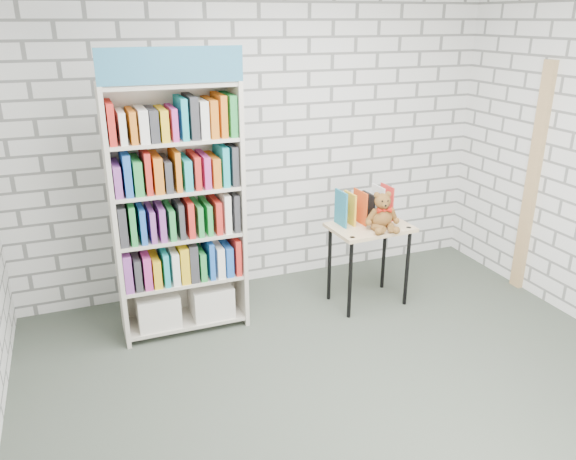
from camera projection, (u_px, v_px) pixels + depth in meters
name	position (u px, v px, depth m)	size (l,w,h in m)	color
ground	(357.00, 395.00, 3.86)	(4.50, 4.50, 0.00)	#3F473C
room_shell	(370.00, 138.00, 3.22)	(4.52, 4.02, 2.81)	silver
bookshelf	(178.00, 210.00, 4.37)	(1.00, 0.39, 2.25)	beige
display_table	(370.00, 237.00, 4.91)	(0.71, 0.51, 0.74)	tan
table_books	(364.00, 206.00, 4.91)	(0.49, 0.24, 0.28)	teal
teddy_bear	(382.00, 214.00, 4.75)	(0.30, 0.29, 0.32)	brown
door_trim	(532.00, 181.00, 5.06)	(0.05, 0.12, 2.10)	tan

